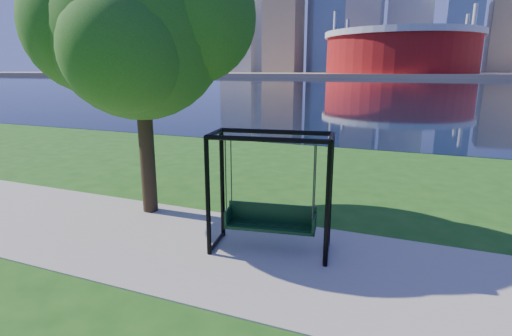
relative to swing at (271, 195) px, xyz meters
The scene contains 8 objects.
ground 1.35m from the swing, behind, with size 900.00×900.00×0.00m, color #1E5114.
path 1.40m from the swing, 143.64° to the right, with size 120.00×4.00×0.03m, color #9E937F.
river 102.07m from the swing, 90.33° to the left, with size 900.00×180.00×0.02m, color black.
far_bank 306.06m from the swing, 90.11° to the left, with size 900.00×228.00×2.00m, color #937F60.
stadium 235.66m from the swing, 92.58° to the left, with size 83.00×83.00×32.00m.
skyline 321.37m from the swing, 90.87° to the left, with size 392.00×66.00×96.50m.
swing is the anchor object (origin of this frame).
park_tree 5.32m from the swing, 164.54° to the left, with size 5.47×4.94×6.79m.
Camera 1 is at (3.27, -7.36, 3.69)m, focal length 28.00 mm.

